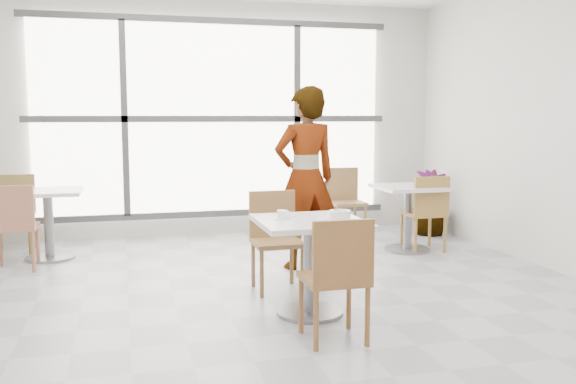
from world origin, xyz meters
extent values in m
plane|color=#9E9EA5|center=(0.00, 0.00, 0.00)|extent=(7.00, 7.00, 0.00)
plane|color=silver|center=(0.00, 3.50, 1.50)|extent=(6.00, 0.00, 6.00)
cube|color=white|center=(0.00, 3.44, 1.50)|extent=(4.40, 0.04, 2.40)
cube|color=#3F3F42|center=(0.00, 3.41, 1.50)|extent=(4.60, 0.05, 0.08)
cube|color=#3F3F42|center=(-1.10, 3.41, 1.50)|extent=(0.08, 0.05, 2.40)
cube|color=#3F3F42|center=(1.10, 3.41, 1.50)|extent=(0.08, 0.05, 2.40)
cube|color=#3F3F42|center=(0.00, 3.41, 0.28)|extent=(4.60, 0.05, 0.08)
cube|color=#3F3F42|center=(0.00, 3.41, 2.72)|extent=(4.60, 0.05, 0.08)
cube|color=silver|center=(0.24, -0.05, 0.73)|extent=(0.80, 0.80, 0.04)
cylinder|color=slate|center=(0.24, -0.05, 0.35)|extent=(0.10, 0.10, 0.71)
cylinder|color=slate|center=(0.24, -0.05, 0.01)|extent=(0.52, 0.52, 0.03)
cube|color=brown|center=(0.24, -0.62, 0.43)|extent=(0.42, 0.42, 0.04)
cube|color=brown|center=(0.24, -0.81, 0.66)|extent=(0.42, 0.04, 0.42)
cylinder|color=brown|center=(0.42, -0.44, 0.21)|extent=(0.04, 0.04, 0.41)
cylinder|color=brown|center=(0.42, -0.80, 0.21)|extent=(0.04, 0.04, 0.41)
cylinder|color=brown|center=(0.06, -0.44, 0.21)|extent=(0.04, 0.04, 0.41)
cylinder|color=brown|center=(0.06, -0.80, 0.21)|extent=(0.04, 0.04, 0.41)
cube|color=brown|center=(0.16, 0.67, 0.43)|extent=(0.42, 0.42, 0.04)
cube|color=brown|center=(0.16, 0.86, 0.66)|extent=(0.42, 0.04, 0.42)
cylinder|color=brown|center=(-0.02, 0.49, 0.21)|extent=(0.04, 0.04, 0.41)
cylinder|color=brown|center=(-0.02, 0.85, 0.21)|extent=(0.04, 0.04, 0.41)
cylinder|color=brown|center=(0.34, 0.49, 0.21)|extent=(0.04, 0.04, 0.41)
cylinder|color=brown|center=(0.34, 0.85, 0.21)|extent=(0.04, 0.04, 0.41)
cylinder|color=silver|center=(0.44, -0.18, 0.76)|extent=(0.21, 0.21, 0.01)
cylinder|color=silver|center=(0.44, -0.18, 0.80)|extent=(0.16, 0.16, 0.07)
torus|color=silver|center=(0.44, -0.18, 0.83)|extent=(0.16, 0.16, 0.01)
cylinder|color=#C3B68A|center=(0.44, -0.18, 0.80)|extent=(0.14, 0.14, 0.05)
cylinder|color=beige|center=(0.47, -0.20, 0.83)|extent=(0.03, 0.03, 0.02)
cylinder|color=beige|center=(0.43, -0.17, 0.83)|extent=(0.03, 0.03, 0.02)
cylinder|color=#F6E29E|center=(0.44, -0.20, 0.83)|extent=(0.03, 0.03, 0.01)
cylinder|color=#F0E59B|center=(0.40, -0.15, 0.84)|extent=(0.03, 0.03, 0.01)
cylinder|color=beige|center=(0.43, -0.15, 0.83)|extent=(0.03, 0.03, 0.01)
cylinder|color=beige|center=(0.43, -0.18, 0.84)|extent=(0.03, 0.03, 0.02)
cylinder|color=#F8EBA0|center=(0.47, -0.19, 0.83)|extent=(0.03, 0.03, 0.02)
cylinder|color=beige|center=(0.40, -0.16, 0.83)|extent=(0.03, 0.03, 0.01)
cylinder|color=#EEE599|center=(0.46, -0.15, 0.83)|extent=(0.03, 0.03, 0.01)
cylinder|color=#F4E89D|center=(0.43, -0.18, 0.83)|extent=(0.03, 0.03, 0.02)
cylinder|color=white|center=(0.04, 0.03, 0.75)|extent=(0.13, 0.13, 0.01)
cylinder|color=white|center=(0.04, 0.03, 0.79)|extent=(0.08, 0.08, 0.06)
torus|color=white|center=(0.08, 0.03, 0.79)|extent=(0.05, 0.01, 0.05)
cylinder|color=black|center=(0.04, 0.03, 0.81)|extent=(0.07, 0.07, 0.00)
cube|color=silver|center=(0.09, 0.01, 0.76)|extent=(0.09, 0.05, 0.00)
sphere|color=silver|center=(0.13, 0.02, 0.76)|extent=(0.02, 0.02, 0.02)
imported|color=black|center=(0.63, 1.42, 0.92)|extent=(0.73, 0.55, 1.83)
cube|color=white|center=(-1.93, 2.50, 0.73)|extent=(0.70, 0.70, 0.04)
cylinder|color=slate|center=(-1.93, 2.50, 0.35)|extent=(0.10, 0.10, 0.71)
cylinder|color=slate|center=(-1.93, 2.50, 0.01)|extent=(0.52, 0.52, 0.03)
cube|color=silver|center=(1.99, 1.90, 0.73)|extent=(0.70, 0.70, 0.04)
cylinder|color=slate|center=(1.99, 1.90, 0.35)|extent=(0.10, 0.10, 0.71)
cylinder|color=slate|center=(1.99, 1.90, 0.01)|extent=(0.52, 0.52, 0.03)
cube|color=#9E6449|center=(-2.20, 2.10, 0.43)|extent=(0.42, 0.42, 0.04)
cube|color=#9E6449|center=(-2.20, 1.91, 0.66)|extent=(0.42, 0.04, 0.42)
cylinder|color=#9E6449|center=(-2.02, 2.28, 0.21)|extent=(0.04, 0.04, 0.41)
cylinder|color=#9E6449|center=(-2.02, 1.92, 0.21)|extent=(0.04, 0.04, 0.41)
cylinder|color=#9E6449|center=(-2.38, 2.28, 0.21)|extent=(0.04, 0.04, 0.41)
cube|color=olive|center=(-2.34, 2.95, 0.43)|extent=(0.42, 0.42, 0.04)
cube|color=olive|center=(-2.34, 3.14, 0.66)|extent=(0.42, 0.04, 0.42)
cylinder|color=olive|center=(-2.52, 3.13, 0.21)|extent=(0.04, 0.04, 0.41)
cylinder|color=olive|center=(-2.16, 2.77, 0.21)|extent=(0.04, 0.04, 0.41)
cylinder|color=olive|center=(-2.16, 3.13, 0.21)|extent=(0.04, 0.04, 0.41)
cube|color=olive|center=(2.17, 1.85, 0.43)|extent=(0.42, 0.42, 0.04)
cube|color=olive|center=(2.17, 1.66, 0.66)|extent=(0.42, 0.04, 0.42)
cylinder|color=olive|center=(2.35, 2.03, 0.21)|extent=(0.04, 0.04, 0.41)
cylinder|color=olive|center=(2.35, 1.67, 0.21)|extent=(0.04, 0.04, 0.41)
cylinder|color=olive|center=(1.99, 2.03, 0.21)|extent=(0.04, 0.04, 0.41)
cylinder|color=olive|center=(1.99, 1.67, 0.21)|extent=(0.04, 0.04, 0.41)
cube|color=olive|center=(1.62, 2.88, 0.43)|extent=(0.42, 0.42, 0.04)
cube|color=olive|center=(1.62, 3.07, 0.66)|extent=(0.42, 0.04, 0.42)
cylinder|color=olive|center=(1.44, 2.70, 0.21)|extent=(0.04, 0.04, 0.41)
cylinder|color=olive|center=(1.44, 3.06, 0.21)|extent=(0.04, 0.04, 0.41)
cylinder|color=olive|center=(1.80, 2.70, 0.21)|extent=(0.04, 0.04, 0.41)
cylinder|color=olive|center=(1.80, 3.06, 0.21)|extent=(0.04, 0.04, 0.41)
imported|color=#398137|center=(2.70, 2.72, 0.42)|extent=(0.55, 0.55, 0.84)
camera|label=1|loc=(-1.13, -4.60, 1.54)|focal=39.20mm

